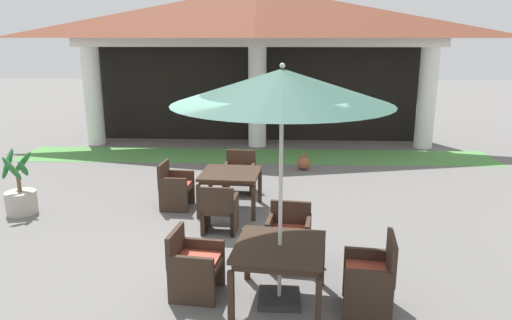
# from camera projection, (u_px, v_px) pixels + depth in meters

# --- Properties ---
(ground_plane) EXTENTS (60.00, 60.00, 0.00)m
(ground_plane) POSITION_uv_depth(u_px,v_px,m) (231.00, 280.00, 6.30)
(ground_plane) COLOR slate
(background_pavilion) EXTENTS (10.76, 2.52, 4.42)m
(background_pavilion) POSITION_uv_depth(u_px,v_px,m) (257.00, 27.00, 13.26)
(background_pavilion) COLOR white
(background_pavilion) RESTS_ON ground
(lawn_strip) EXTENTS (12.56, 1.65, 0.01)m
(lawn_strip) POSITION_uv_depth(u_px,v_px,m) (255.00, 156.00, 12.78)
(lawn_strip) COLOR #519347
(lawn_strip) RESTS_ON ground
(patio_table_near_foreground) EXTENTS (1.16, 1.16, 0.74)m
(patio_table_near_foreground) POSITION_uv_depth(u_px,v_px,m) (280.00, 252.00, 5.62)
(patio_table_near_foreground) COLOR #38281E
(patio_table_near_foreground) RESTS_ON ground
(patio_umbrella_near_foreground) EXTENTS (2.43, 2.43, 2.84)m
(patio_umbrella_near_foreground) POSITION_uv_depth(u_px,v_px,m) (282.00, 89.00, 5.14)
(patio_umbrella_near_foreground) COLOR #2D2D2D
(patio_umbrella_near_foreground) RESTS_ON ground
(patio_chair_near_foreground_east) EXTENTS (0.62, 0.70, 0.93)m
(patio_chair_near_foreground_east) POSITION_uv_depth(u_px,v_px,m) (371.00, 277.00, 5.51)
(patio_chair_near_foreground_east) COLOR #38281E
(patio_chair_near_foreground_east) RESTS_ON ground
(patio_chair_near_foreground_west) EXTENTS (0.65, 0.64, 0.84)m
(patio_chair_near_foreground_west) POSITION_uv_depth(u_px,v_px,m) (194.00, 265.00, 5.86)
(patio_chair_near_foreground_west) COLOR #38281E
(patio_chair_near_foreground_west) RESTS_ON ground
(patio_chair_near_foreground_north) EXTENTS (0.66, 0.60, 0.84)m
(patio_chair_near_foreground_north) POSITION_uv_depth(u_px,v_px,m) (289.00, 235.00, 6.69)
(patio_chair_near_foreground_north) COLOR #38281E
(patio_chair_near_foreground_north) RESTS_ON ground
(patio_table_mid_left) EXTENTS (1.11, 1.11, 0.73)m
(patio_table_mid_left) POSITION_uv_depth(u_px,v_px,m) (230.00, 177.00, 8.67)
(patio_table_mid_left) COLOR #38281E
(patio_table_mid_left) RESTS_ON ground
(patio_chair_mid_left_west) EXTENTS (0.58, 0.61, 0.87)m
(patio_chair_mid_left_west) POSITION_uv_depth(u_px,v_px,m) (175.00, 187.00, 8.86)
(patio_chair_mid_left_west) COLOR #38281E
(patio_chair_mid_left_west) RESTS_ON ground
(patio_chair_mid_left_north) EXTENTS (0.66, 0.58, 0.84)m
(patio_chair_mid_left_north) POSITION_uv_depth(u_px,v_px,m) (240.00, 174.00, 9.74)
(patio_chair_mid_left_north) COLOR #38281E
(patio_chair_mid_left_north) RESTS_ON ground
(patio_chair_mid_left_south) EXTENTS (0.59, 0.53, 0.83)m
(patio_chair_mid_left_south) POSITION_uv_depth(u_px,v_px,m) (219.00, 210.00, 7.73)
(patio_chair_mid_left_south) COLOR #38281E
(patio_chair_mid_left_south) RESTS_ON ground
(potted_palm_left_edge) EXTENTS (0.54, 0.54, 1.19)m
(potted_palm_left_edge) POSITION_uv_depth(u_px,v_px,m) (21.00, 197.00, 8.59)
(potted_palm_left_edge) COLOR #B2AD9E
(potted_palm_left_edge) RESTS_ON ground
(terracotta_urn) EXTENTS (0.32, 0.32, 0.41)m
(terracotta_urn) POSITION_uv_depth(u_px,v_px,m) (304.00, 163.00, 11.44)
(terracotta_urn) COLOR brown
(terracotta_urn) RESTS_ON ground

